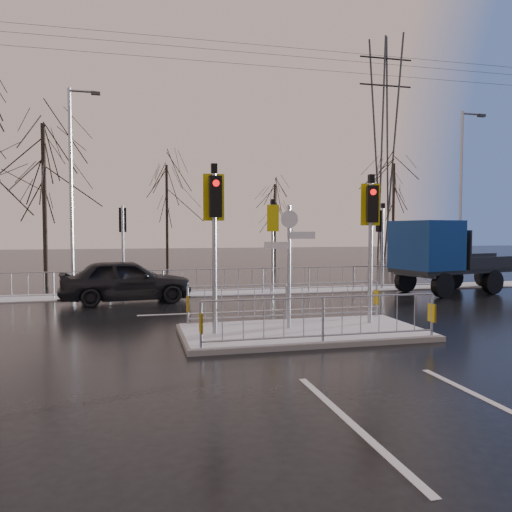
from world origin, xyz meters
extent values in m
plane|color=black|center=(0.00, 0.00, 0.00)|extent=(120.00, 120.00, 0.00)
cube|color=white|center=(0.00, 8.60, 0.02)|extent=(30.00, 2.00, 0.04)
cube|color=silver|center=(-1.20, -5.50, 0.00)|extent=(0.12, 4.00, 0.01)
cube|color=silver|center=(1.20, -5.50, 0.00)|extent=(0.12, 4.00, 0.01)
cube|color=silver|center=(0.00, 3.80, 0.00)|extent=(8.00, 0.15, 0.01)
cube|color=slate|center=(0.00, 0.00, 0.06)|extent=(6.00, 3.00, 0.12)
cube|color=white|center=(0.00, 0.00, 0.14)|extent=(5.85, 2.85, 0.03)
cube|color=gold|center=(-2.70, -1.38, 0.67)|extent=(0.05, 0.28, 0.42)
cube|color=gold|center=(2.70, -1.38, 0.67)|extent=(0.05, 0.28, 0.42)
cube|color=gold|center=(-2.70, 1.38, 0.67)|extent=(0.05, 0.28, 0.42)
cube|color=gold|center=(2.70, 1.38, 0.67)|extent=(0.05, 0.28, 0.42)
cylinder|color=#959AA3|center=(-2.20, 0.00, 2.02)|extent=(0.11, 0.11, 3.80)
cube|color=black|center=(-2.20, -0.18, 3.37)|extent=(0.28, 0.22, 0.95)
cylinder|color=red|center=(-2.20, -0.29, 3.67)|extent=(0.16, 0.04, 0.16)
cube|color=#CDBE0C|center=(-2.20, 0.07, 3.37)|extent=(0.50, 0.03, 1.10)
cube|color=black|center=(-2.20, 0.00, 4.04)|extent=(0.14, 0.14, 0.22)
cylinder|color=#959AA3|center=(2.00, 0.40, 1.97)|extent=(0.11, 0.11, 3.70)
cube|color=black|center=(1.95, 0.23, 3.27)|extent=(0.33, 0.28, 0.95)
cylinder|color=red|center=(1.93, 0.12, 3.57)|extent=(0.16, 0.08, 0.16)
cube|color=#CDBE0C|center=(2.02, 0.47, 3.27)|extent=(0.49, 0.16, 1.10)
cube|color=black|center=(2.00, 0.40, 3.94)|extent=(0.14, 0.14, 0.22)
cylinder|color=#959AA3|center=(-0.30, 0.20, 1.67)|extent=(0.09, 0.09, 3.10)
cube|color=silver|center=(0.05, 0.20, 2.47)|extent=(0.70, 0.14, 0.18)
cube|color=silver|center=(-0.62, 0.20, 2.22)|extent=(0.62, 0.15, 0.18)
cylinder|color=silver|center=(-0.30, 0.17, 2.87)|extent=(0.44, 0.03, 0.44)
cylinder|color=#959AA3|center=(-4.50, 8.30, 1.79)|extent=(0.11, 0.11, 3.50)
cube|color=black|center=(-4.50, 8.48, 2.99)|extent=(0.28, 0.22, 0.95)
cylinder|color=red|center=(-4.50, 8.59, 3.29)|extent=(0.16, 0.04, 0.16)
cylinder|color=#959AA3|center=(1.50, 8.30, 1.84)|extent=(0.11, 0.11, 3.60)
cube|color=black|center=(1.50, 8.48, 3.09)|extent=(0.28, 0.22, 0.95)
cylinder|color=red|center=(1.50, 8.59, 3.39)|extent=(0.16, 0.04, 0.16)
cube|color=#CDBE0C|center=(1.50, 8.23, 3.09)|extent=(0.50, 0.03, 1.10)
cube|color=black|center=(1.50, 8.30, 3.76)|extent=(0.14, 0.14, 0.22)
cylinder|color=#959AA3|center=(6.50, 8.30, 1.79)|extent=(0.11, 0.11, 3.50)
cube|color=black|center=(6.45, 8.47, 2.99)|extent=(0.33, 0.28, 0.95)
cylinder|color=red|center=(6.43, 8.58, 3.29)|extent=(0.16, 0.08, 0.16)
cube|color=black|center=(6.50, 8.30, 3.66)|extent=(0.14, 0.14, 0.22)
imported|color=black|center=(-4.35, 6.75, 0.79)|extent=(4.81, 2.37, 1.58)
cylinder|color=black|center=(7.40, 5.16, 0.49)|extent=(1.01, 0.48, 0.97)
cylinder|color=black|center=(6.98, 7.15, 0.49)|extent=(1.01, 0.48, 0.97)
cylinder|color=black|center=(10.06, 5.72, 0.49)|extent=(1.01, 0.48, 0.97)
cylinder|color=black|center=(9.64, 7.71, 0.49)|extent=(1.01, 0.48, 0.97)
cylinder|color=black|center=(11.54, 8.11, 0.49)|extent=(1.01, 0.48, 0.97)
cube|color=black|center=(9.47, 6.63, 0.95)|extent=(6.73, 3.50, 0.16)
cube|color=navy|center=(7.29, 6.18, 2.00)|extent=(2.38, 2.68, 1.94)
cube|color=black|center=(8.21, 6.37, 2.39)|extent=(0.44, 1.91, 1.07)
cube|color=#2D3033|center=(6.72, 6.06, 0.92)|extent=(0.57, 2.21, 0.34)
cube|color=black|center=(10.52, 6.85, 1.09)|extent=(4.66, 3.16, 0.12)
cube|color=black|center=(8.47, 6.42, 1.86)|extent=(0.55, 2.30, 1.46)
cylinder|color=black|center=(-8.00, 12.50, 3.68)|extent=(0.20, 0.20, 7.36)
cylinder|color=black|center=(-2.00, 22.00, 3.45)|extent=(0.19, 0.19, 6.90)
cylinder|color=black|center=(6.00, 24.00, 2.99)|extent=(0.16, 0.16, 5.98)
cylinder|color=black|center=(14.00, 21.00, 3.68)|extent=(0.20, 0.20, 7.36)
cylinder|color=#959AA3|center=(10.50, 8.50, 4.00)|extent=(0.14, 0.14, 8.00)
cylinder|color=#959AA3|center=(11.00, 8.50, 7.90)|extent=(1.00, 0.10, 0.10)
cube|color=#2D3033|center=(11.50, 8.50, 7.85)|extent=(0.35, 0.18, 0.12)
cylinder|color=#959AA3|center=(-6.50, 9.50, 4.10)|extent=(0.14, 0.14, 8.20)
cylinder|color=#959AA3|center=(-6.00, 9.50, 8.10)|extent=(1.00, 0.10, 0.10)
cube|color=#2D3033|center=(-5.50, 9.50, 8.05)|extent=(0.35, 0.18, 0.12)
cylinder|color=#2D3033|center=(18.60, 30.60, 10.00)|extent=(1.18, 1.18, 19.97)
cylinder|color=#2D3033|center=(17.40, 30.60, 10.00)|extent=(1.18, 1.18, 19.97)
cylinder|color=#2D3033|center=(18.60, 29.40, 10.00)|extent=(1.18, 1.18, 19.97)
cylinder|color=#2D3033|center=(17.40, 29.40, 10.00)|extent=(1.18, 1.18, 19.97)
cylinder|color=#2D3033|center=(18.00, 30.00, 15.60)|extent=(5.00, 0.16, 0.16)
cylinder|color=#2D3033|center=(18.00, 30.00, 18.00)|extent=(5.00, 0.16, 0.16)
cylinder|color=#2D3033|center=(0.00, 30.00, 16.50)|extent=(70.00, 0.03, 0.03)
cylinder|color=#2D3033|center=(0.00, 30.00, 17.50)|extent=(70.00, 0.03, 0.03)
cylinder|color=#2D3033|center=(0.00, 30.00, 18.20)|extent=(70.00, 0.03, 0.03)
camera|label=1|loc=(-3.98, -11.63, 2.60)|focal=35.00mm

